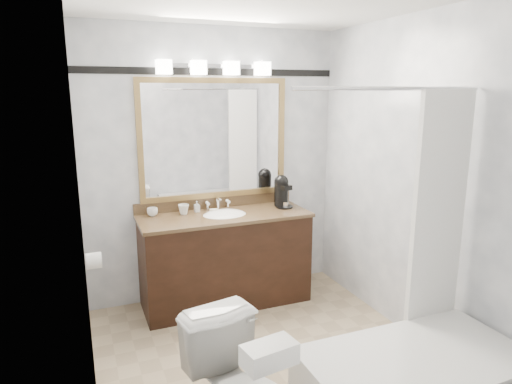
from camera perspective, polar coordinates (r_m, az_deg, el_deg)
room at (r=3.09m, az=1.80°, el=-0.31°), size 2.42×2.62×2.52m
vanity at (r=4.24m, az=-3.87°, el=-8.12°), size 1.53×0.58×0.97m
mirror at (r=4.24m, az=-5.21°, el=6.61°), size 1.40×0.04×1.10m
vanity_light_bar at (r=4.17m, az=-5.17°, el=15.24°), size 1.02×0.14×0.12m
accent_stripe at (r=4.23m, az=-5.43°, el=14.74°), size 2.40×0.01×0.06m
bathtub at (r=3.05m, az=19.40°, el=-21.12°), size 1.30×0.75×1.96m
tp_roll at (r=3.64m, az=-19.62°, el=-8.08°), size 0.11×0.12×0.12m
tissue_box at (r=2.11m, az=1.69°, el=-19.63°), size 0.26×0.17×0.10m
coffee_maker at (r=4.33m, az=3.22°, el=0.19°), size 0.16×0.20×0.31m
cup_left at (r=4.14m, az=-12.83°, el=-2.44°), size 0.10×0.10×0.07m
cup_right at (r=4.14m, az=-9.04°, el=-2.16°), size 0.13×0.13×0.09m
soap_bottle_a at (r=4.20m, az=-7.39°, el=-1.82°), size 0.05×0.05×0.10m
soap_bar at (r=4.20m, az=-5.25°, el=-2.31°), size 0.09×0.06×0.03m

